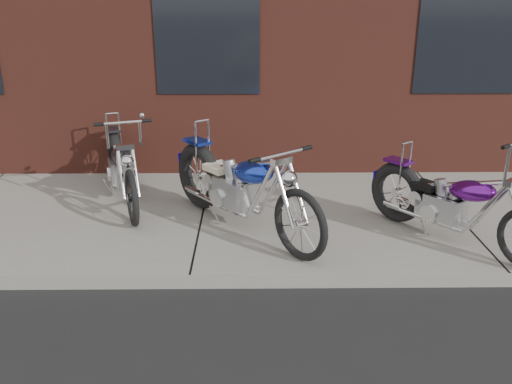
{
  "coord_description": "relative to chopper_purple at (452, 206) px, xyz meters",
  "views": [
    {
      "loc": [
        0.57,
        -4.46,
        2.63
      ],
      "look_at": [
        0.63,
        0.8,
        0.67
      ],
      "focal_mm": 38.0,
      "sensor_mm": 36.0,
      "label": 1
    }
  ],
  "objects": [
    {
      "name": "ground",
      "position": [
        -2.66,
        -0.71,
        -0.54
      ],
      "size": [
        120.0,
        120.0,
        0.0
      ],
      "primitive_type": "plane",
      "color": "black",
      "rests_on": "ground"
    },
    {
      "name": "sidewalk",
      "position": [
        -2.66,
        0.79,
        -0.47
      ],
      "size": [
        22.0,
        3.0,
        0.15
      ],
      "primitive_type": "cube",
      "color": "gray",
      "rests_on": "ground"
    },
    {
      "name": "chopper_purple",
      "position": [
        0.0,
        0.0,
        0.0
      ],
      "size": [
        1.43,
        1.76,
        1.22
      ],
      "rotation": [
        0.0,
        0.0,
        -0.9
      ],
      "color": "black",
      "rests_on": "sidewalk"
    },
    {
      "name": "chopper_blue",
      "position": [
        -2.2,
        0.35,
        0.06
      ],
      "size": [
        1.65,
        2.04,
        1.09
      ],
      "rotation": [
        0.0,
        0.0,
        -0.9
      ],
      "color": "black",
      "rests_on": "sidewalk"
    },
    {
      "name": "chopper_third",
      "position": [
        -3.69,
        1.25,
        0.01
      ],
      "size": [
        0.89,
        2.15,
        1.14
      ],
      "rotation": [
        0.0,
        0.0,
        -1.23
      ],
      "color": "black",
      "rests_on": "sidewalk"
    }
  ]
}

